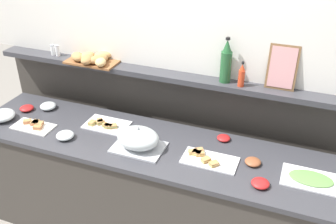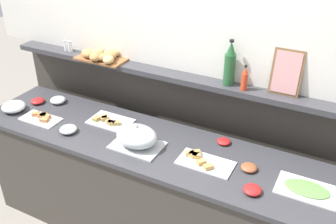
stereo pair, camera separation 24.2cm
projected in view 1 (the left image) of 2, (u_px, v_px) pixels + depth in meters
The scene contains 21 objects.
ground_plane at pixel (180, 189), 3.51m from camera, with size 12.00×12.00×0.00m, color gray.
buffet_counter at pixel (153, 194), 2.80m from camera, with size 2.67×0.63×0.89m.
back_ledge_unit at pixel (176, 136), 3.10m from camera, with size 2.95×0.22×1.23m.
sandwich_platter_front at pixel (34, 125), 2.77m from camera, with size 0.30×0.16×0.04m.
sandwich_platter_rear at pixel (207, 159), 2.42m from camera, with size 0.35×0.18×0.04m.
sandwich_platter_side at pixel (106, 125), 2.78m from camera, with size 0.32×0.21×0.04m.
cold_cuts_platter at pixel (311, 179), 2.25m from camera, with size 0.34×0.21×0.02m.
serving_cloche at pixel (138, 139), 2.51m from camera, with size 0.34×0.24×0.17m.
glass_bowl_large at pixel (48, 106), 3.00m from camera, with size 0.12×0.12×0.05m.
glass_bowl_medium at pixel (65, 136), 2.63m from camera, with size 0.12×0.12×0.05m.
glass_bowl_small at pixel (3, 116), 2.85m from camera, with size 0.18×0.18×0.07m.
condiment_bowl_dark at pixel (253, 162), 2.38m from camera, with size 0.10×0.10×0.04m, color brown.
condiment_bowl_red at pixel (224, 138), 2.62m from camera, with size 0.09×0.09×0.03m, color red.
condiment_bowl_cream at pixel (260, 183), 2.21m from camera, with size 0.11×0.11×0.04m, color red.
condiment_bowl_teal at pixel (27, 108), 2.98m from camera, with size 0.11×0.11×0.04m, color red.
wine_bottle_green at pixel (226, 62), 2.57m from camera, with size 0.08×0.08×0.32m.
hot_sauce_bottle at pixel (242, 76), 2.54m from camera, with size 0.04×0.04×0.18m.
salt_shaker at pixel (53, 50), 3.05m from camera, with size 0.03×0.03×0.09m.
pepper_shaker at pixel (57, 51), 3.04m from camera, with size 0.03×0.03×0.09m.
bread_basket at pixel (92, 59), 2.90m from camera, with size 0.40×0.30×0.08m.
framed_picture at pixel (282, 67), 2.48m from camera, with size 0.19×0.06×0.30m.
Camera 1 is at (0.87, -1.95, 2.36)m, focal length 40.83 mm.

